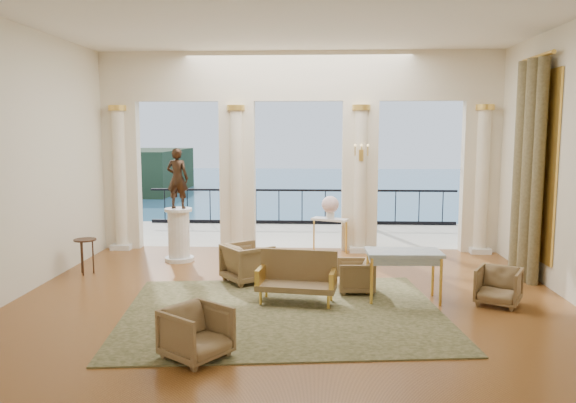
# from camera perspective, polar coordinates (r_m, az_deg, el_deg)

# --- Properties ---
(floor) EXTENTS (9.00, 9.00, 0.00)m
(floor) POSITION_cam_1_polar(r_m,az_deg,el_deg) (9.39, 0.27, -9.77)
(floor) COLOR #48240C
(floor) RESTS_ON ground
(room_walls) EXTENTS (9.00, 9.00, 9.00)m
(room_walls) POSITION_cam_1_polar(r_m,az_deg,el_deg) (7.86, -0.09, 8.19)
(room_walls) COLOR beige
(room_walls) RESTS_ON ground
(arcade) EXTENTS (9.00, 0.56, 4.50)m
(arcade) POSITION_cam_1_polar(r_m,az_deg,el_deg) (12.80, 1.06, 6.50)
(arcade) COLOR #F8E8C7
(arcade) RESTS_ON ground
(terrace) EXTENTS (10.00, 3.60, 0.10)m
(terrace) POSITION_cam_1_polar(r_m,az_deg,el_deg) (15.04, 1.28, -3.48)
(terrace) COLOR #C0B6A1
(terrace) RESTS_ON ground
(balustrade) EXTENTS (9.00, 0.06, 1.03)m
(balustrade) POSITION_cam_1_polar(r_m,az_deg,el_deg) (16.54, 1.44, -0.88)
(balustrade) COLOR black
(balustrade) RESTS_ON terrace
(palm_tree) EXTENTS (2.00, 2.00, 4.50)m
(palm_tree) POSITION_cam_1_polar(r_m,az_deg,el_deg) (15.71, 8.88, 12.07)
(palm_tree) COLOR #4C3823
(palm_tree) RESTS_ON terrace
(headland) EXTENTS (22.00, 18.00, 6.00)m
(headland) POSITION_cam_1_polar(r_m,az_deg,el_deg) (84.82, -18.17, 3.00)
(headland) COLOR black
(headland) RESTS_ON sea
(sea) EXTENTS (160.00, 160.00, 0.00)m
(sea) POSITION_cam_1_polar(r_m,az_deg,el_deg) (69.52, 2.51, 0.01)
(sea) COLOR #2E628B
(sea) RESTS_ON ground
(curtain) EXTENTS (0.33, 1.40, 4.09)m
(curtain) POSITION_cam_1_polar(r_m,az_deg,el_deg) (11.19, 23.17, 2.93)
(curtain) COLOR brown
(curtain) RESTS_ON ground
(window_frame) EXTENTS (0.04, 1.60, 3.40)m
(window_frame) POSITION_cam_1_polar(r_m,az_deg,el_deg) (11.25, 24.09, 3.31)
(window_frame) COLOR #EDBA4E
(window_frame) RESTS_ON room_walls
(wall_sconce) EXTENTS (0.30, 0.11, 0.33)m
(wall_sconce) POSITION_cam_1_polar(r_m,az_deg,el_deg) (12.53, 7.45, 4.80)
(wall_sconce) COLOR #EDBA4E
(wall_sconce) RESTS_ON arcade
(rug) EXTENTS (5.16, 4.22, 0.02)m
(rug) POSITION_cam_1_polar(r_m,az_deg,el_deg) (8.65, -0.45, -11.22)
(rug) COLOR #2C3518
(rug) RESTS_ON ground
(armchair_a) EXTENTS (0.92, 0.93, 0.71)m
(armchair_a) POSITION_cam_1_polar(r_m,az_deg,el_deg) (7.02, -9.28, -12.81)
(armchair_a) COLOR #4B3C21
(armchair_a) RESTS_ON ground
(armchair_b) EXTENTS (0.85, 0.83, 0.66)m
(armchair_b) POSITION_cam_1_polar(r_m,az_deg,el_deg) (9.55, 20.60, -7.89)
(armchair_b) COLOR #4B3C21
(armchair_b) RESTS_ON ground
(armchair_c) EXTENTS (0.58, 0.62, 0.62)m
(armchair_c) POSITION_cam_1_polar(r_m,az_deg,el_deg) (9.69, 6.87, -7.39)
(armchair_c) COLOR #4B3C21
(armchair_c) RESTS_ON ground
(armchair_d) EXTENTS (1.02, 1.03, 0.78)m
(armchair_d) POSITION_cam_1_polar(r_m,az_deg,el_deg) (10.27, -4.14, -6.05)
(armchair_d) COLOR #4B3C21
(armchair_d) RESTS_ON ground
(settee) EXTENTS (1.31, 0.70, 0.83)m
(settee) POSITION_cam_1_polar(r_m,az_deg,el_deg) (9.07, 0.95, -7.69)
(settee) COLOR #4B3C21
(settee) RESTS_ON ground
(game_table) EXTENTS (1.21, 0.68, 0.82)m
(game_table) POSITION_cam_1_polar(r_m,az_deg,el_deg) (9.27, 11.66, -5.44)
(game_table) COLOR #95A7B7
(game_table) RESTS_ON ground
(pedestal) EXTENTS (0.61, 0.61, 1.12)m
(pedestal) POSITION_cam_1_polar(r_m,az_deg,el_deg) (12.07, -11.02, -3.43)
(pedestal) COLOR silver
(pedestal) RESTS_ON ground
(statue) EXTENTS (0.50, 0.37, 1.27)m
(statue) POSITION_cam_1_polar(r_m,az_deg,el_deg) (11.91, -11.16, 2.33)
(statue) COLOR black
(statue) RESTS_ON pedestal
(console_table) EXTENTS (0.88, 0.61, 0.78)m
(console_table) POSITION_cam_1_polar(r_m,az_deg,el_deg) (12.70, 4.30, -2.31)
(console_table) COLOR silver
(console_table) RESTS_ON ground
(urn) EXTENTS (0.38, 0.38, 0.51)m
(urn) POSITION_cam_1_polar(r_m,az_deg,el_deg) (12.64, 4.32, -0.42)
(urn) COLOR silver
(urn) RESTS_ON console_table
(side_table) EXTENTS (0.42, 0.42, 0.68)m
(side_table) POSITION_cam_1_polar(r_m,az_deg,el_deg) (11.43, -19.91, -4.09)
(side_table) COLOR black
(side_table) RESTS_ON ground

